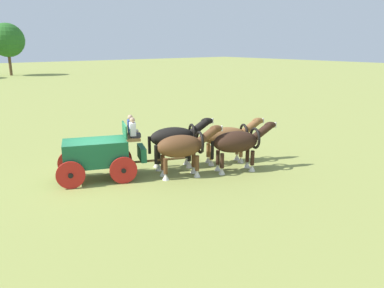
{
  "coord_description": "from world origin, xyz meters",
  "views": [
    {
      "loc": [
        -6.23,
        -14.49,
        5.65
      ],
      "look_at": [
        4.06,
        -1.43,
        1.2
      ],
      "focal_mm": 35.22,
      "sensor_mm": 36.0,
      "label": 1
    }
  ],
  "objects_px": {
    "draft_horse_lead_near": "(228,137)",
    "show_wagon": "(100,153)",
    "draft_horse_lead_off": "(238,143)",
    "draft_horse_rear_near": "(175,138)",
    "draft_horse_rear_off": "(183,147)"
  },
  "relations": [
    {
      "from": "draft_horse_lead_off",
      "to": "draft_horse_rear_off",
      "type": "bearing_deg",
      "value": 158.49
    },
    {
      "from": "draft_horse_lead_near",
      "to": "show_wagon",
      "type": "bearing_deg",
      "value": 164.58
    },
    {
      "from": "show_wagon",
      "to": "draft_horse_rear_off",
      "type": "bearing_deg",
      "value": -32.1
    },
    {
      "from": "draft_horse_lead_off",
      "to": "draft_horse_rear_near",
      "type": "bearing_deg",
      "value": 131.88
    },
    {
      "from": "show_wagon",
      "to": "draft_horse_rear_off",
      "type": "distance_m",
      "value": 3.54
    },
    {
      "from": "draft_horse_rear_near",
      "to": "draft_horse_lead_near",
      "type": "height_order",
      "value": "draft_horse_rear_near"
    },
    {
      "from": "draft_horse_rear_off",
      "to": "draft_horse_lead_off",
      "type": "xyz_separation_m",
      "value": [
        2.42,
        -0.95,
        -0.0
      ]
    },
    {
      "from": "draft_horse_lead_off",
      "to": "draft_horse_lead_near",
      "type": "bearing_deg",
      "value": 67.69
    },
    {
      "from": "show_wagon",
      "to": "draft_horse_rear_off",
      "type": "xyz_separation_m",
      "value": [
        2.99,
        -1.88,
        0.16
      ]
    },
    {
      "from": "draft_horse_rear_near",
      "to": "draft_horse_lead_off",
      "type": "height_order",
      "value": "draft_horse_rear_near"
    },
    {
      "from": "show_wagon",
      "to": "draft_horse_lead_near",
      "type": "relative_size",
      "value": 1.76
    },
    {
      "from": "draft_horse_rear_off",
      "to": "draft_horse_lead_off",
      "type": "height_order",
      "value": "draft_horse_rear_off"
    },
    {
      "from": "draft_horse_rear_near",
      "to": "draft_horse_rear_off",
      "type": "xyz_separation_m",
      "value": [
        -0.48,
        -1.21,
        -0.08
      ]
    },
    {
      "from": "show_wagon",
      "to": "draft_horse_lead_off",
      "type": "height_order",
      "value": "show_wagon"
    },
    {
      "from": "draft_horse_rear_near",
      "to": "draft_horse_lead_off",
      "type": "relative_size",
      "value": 0.99
    }
  ]
}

